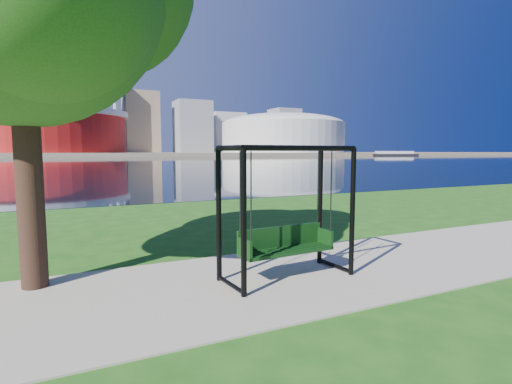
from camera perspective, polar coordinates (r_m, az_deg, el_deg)
ground at (r=8.40m, az=0.06°, el=-11.48°), size 900.00×900.00×0.00m
path at (r=7.97m, az=1.67°, el=-12.33°), size 120.00×4.00×0.03m
river at (r=109.30m, az=-24.13°, el=3.96°), size 900.00×180.00×0.02m
far_bank at (r=313.23m, az=-25.38°, el=4.94°), size 900.00×228.00×2.00m
stadium at (r=242.58m, az=-27.71°, el=7.88°), size 83.00×83.00×32.00m
arena at (r=279.34m, az=3.88°, el=8.50°), size 84.00×84.00×26.56m
skyline at (r=328.31m, az=-26.43°, el=11.01°), size 392.00×66.00×96.50m
swing at (r=7.79m, az=4.33°, el=-3.33°), size 2.62×1.28×2.61m
barge at (r=275.37m, az=19.14°, el=5.21°), size 30.18×18.40×2.94m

